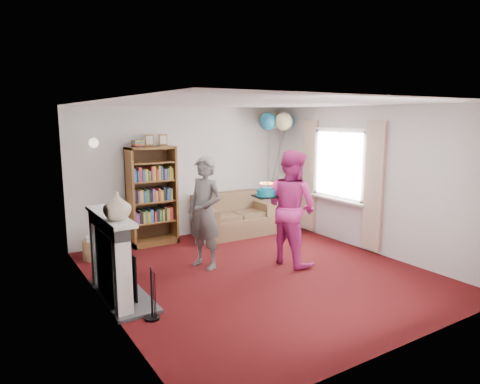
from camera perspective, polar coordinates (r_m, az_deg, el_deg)
ground at (r=6.55m, az=2.51°, el=-10.69°), size 5.00×5.00×0.00m
wall_back at (r=8.38m, az=-7.23°, el=2.64°), size 4.50×0.02×2.50m
wall_left at (r=5.29m, az=-17.98°, el=-2.09°), size 0.02×5.00×2.50m
wall_right at (r=7.72m, az=16.53°, el=1.67°), size 0.02×5.00×2.50m
ceiling at (r=6.13m, az=2.69°, el=11.78°), size 4.50×5.00×0.01m
fireplace at (r=5.70m, az=-16.37°, el=-8.84°), size 0.55×1.80×1.12m
window_bay at (r=8.09m, az=13.08°, el=1.86°), size 0.14×2.02×2.20m
wall_sconce at (r=7.61m, az=-18.95°, el=6.21°), size 0.16×0.23×0.16m
bookcase at (r=7.94m, az=-11.72°, el=-0.58°), size 0.85×0.42×2.00m
sofa at (r=8.54m, az=-0.92°, el=-3.56°), size 1.53×0.81×0.81m
wicker_basket at (r=7.49m, az=-18.61°, el=-7.13°), size 0.43×0.43×0.38m
person_striped at (r=6.57m, az=-4.70°, el=-2.77°), size 0.60×0.73×1.73m
person_magenta at (r=6.77m, az=6.87°, el=-2.05°), size 0.81×0.98×1.81m
birthday_cake at (r=6.63m, az=3.49°, el=-0.08°), size 0.35×0.35×0.22m
balloons at (r=8.86m, az=4.95°, el=9.37°), size 0.80×0.80×1.76m
mantel_vase at (r=5.17m, az=-16.09°, el=-1.78°), size 0.35×0.35×0.34m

